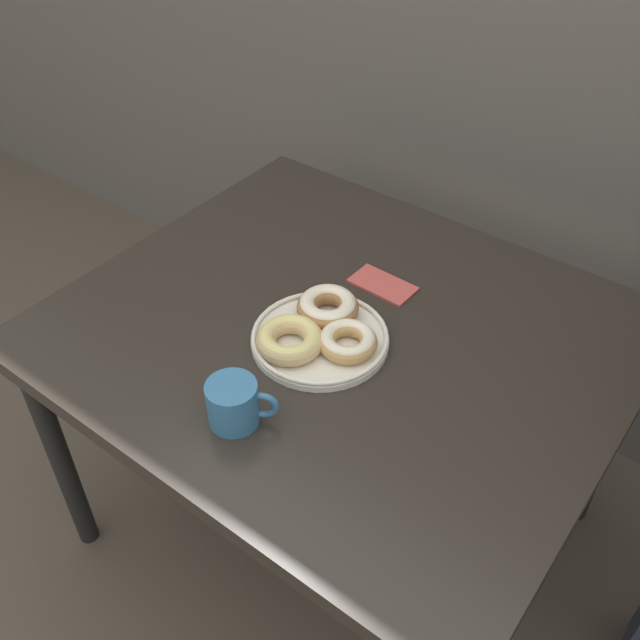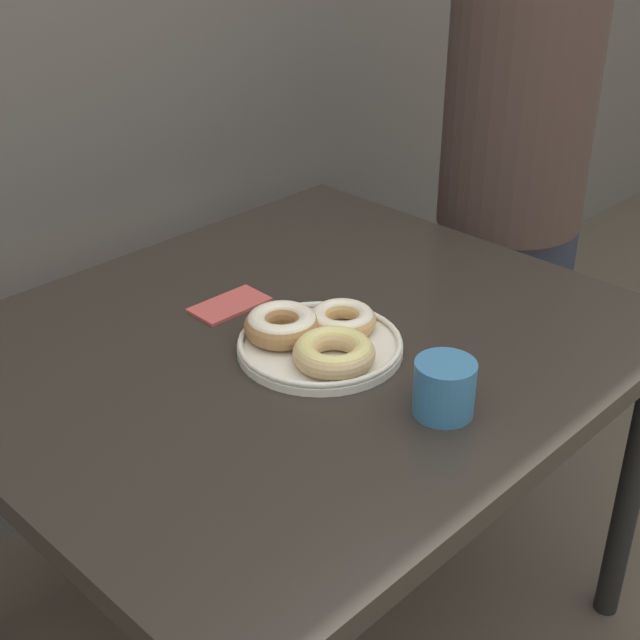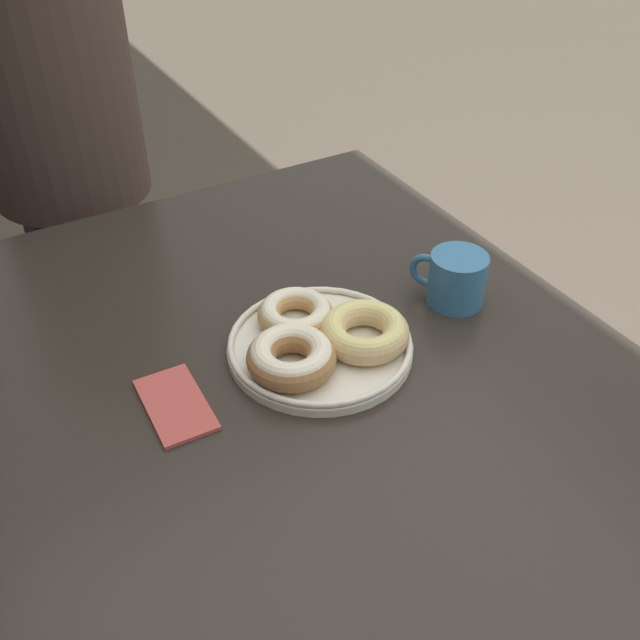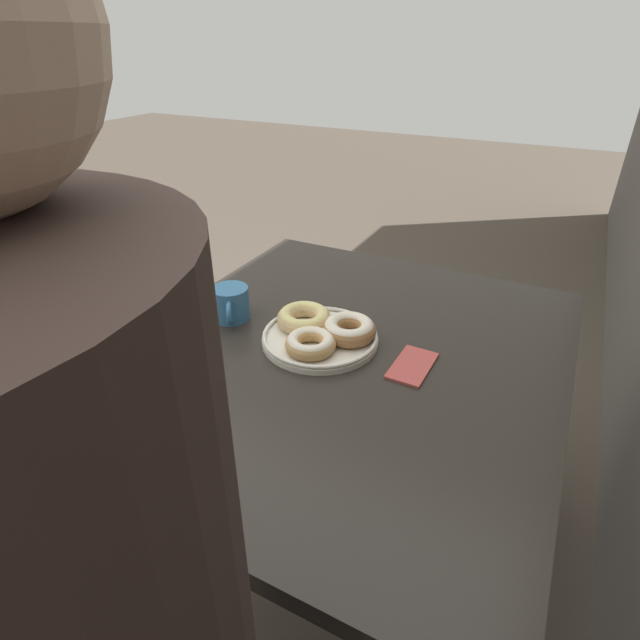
# 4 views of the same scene
# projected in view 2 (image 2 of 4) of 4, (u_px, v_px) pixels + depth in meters

# --- Properties ---
(dining_table) EXTENTS (1.13, 0.98, 0.72)m
(dining_table) POSITION_uv_depth(u_px,v_px,m) (297.00, 369.00, 1.57)
(dining_table) COLOR #28231E
(dining_table) RESTS_ON ground_plane
(donut_plate) EXTENTS (0.28, 0.29, 0.06)m
(donut_plate) POSITION_uv_depth(u_px,v_px,m) (318.00, 337.00, 1.48)
(donut_plate) COLOR silver
(donut_plate) RESTS_ON dining_table
(coffee_mug) EXTENTS (0.12, 0.10, 0.09)m
(coffee_mug) POSITION_uv_depth(u_px,v_px,m) (444.00, 386.00, 1.32)
(coffee_mug) COLOR teal
(coffee_mug) RESTS_ON dining_table
(person_figure) EXTENTS (0.37, 0.34, 1.47)m
(person_figure) POSITION_uv_depth(u_px,v_px,m) (515.00, 167.00, 2.09)
(person_figure) COLOR #232838
(person_figure) RESTS_ON ground_plane
(napkin) EXTENTS (0.15, 0.08, 0.01)m
(napkin) POSITION_uv_depth(u_px,v_px,m) (230.00, 305.00, 1.63)
(napkin) COLOR #BC4C47
(napkin) RESTS_ON dining_table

